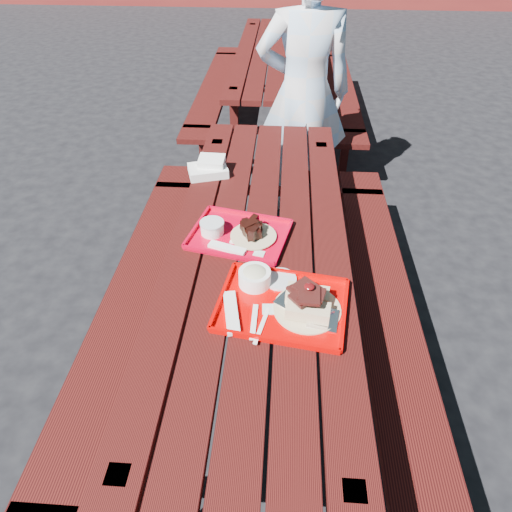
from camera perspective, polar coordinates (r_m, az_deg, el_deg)
name	(u,v)px	position (r m, az deg, el deg)	size (l,w,h in m)	color
ground	(258,360)	(2.42, 0.24, -12.82)	(60.00, 60.00, 0.00)	black
picnic_table_near	(258,280)	(2.01, 0.29, -3.00)	(1.41, 2.40, 0.75)	#45100D
picnic_table_far	(278,73)	(4.49, 2.73, 21.92)	(1.41, 2.40, 0.75)	#45100D
near_tray	(283,297)	(1.61, 3.41, -5.12)	(0.49, 0.41, 0.14)	#CD0000
far_tray	(237,234)	(1.92, -2.34, 2.79)	(0.45, 0.39, 0.07)	red
white_cloth	(209,168)	(2.38, -5.90, 10.89)	(0.23, 0.19, 0.08)	white
person	(304,94)	(3.15, 5.97, 19.53)	(0.62, 0.41, 1.70)	#B5D3F2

